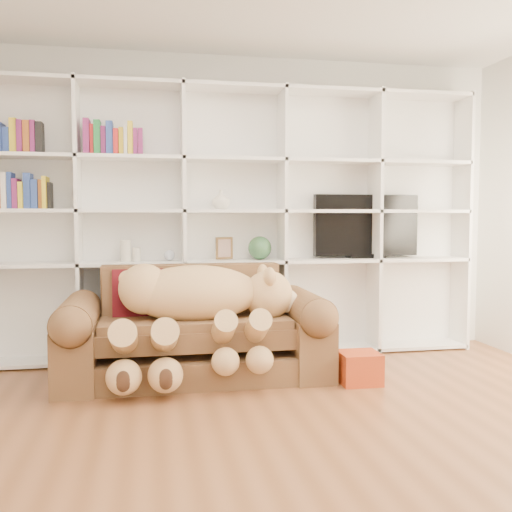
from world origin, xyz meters
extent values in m
plane|color=brown|center=(0.00, 0.00, 0.00)|extent=(5.00, 5.00, 0.00)
cube|color=white|center=(0.00, 2.50, 1.35)|extent=(5.00, 0.02, 2.70)
cube|color=white|center=(0.00, 2.46, 1.20)|extent=(4.40, 0.03, 2.40)
cube|color=white|center=(-1.32, 2.30, 1.20)|extent=(0.03, 0.35, 2.40)
cube|color=white|center=(-0.44, 2.30, 1.20)|extent=(0.03, 0.35, 2.40)
cube|color=white|center=(0.44, 2.30, 1.20)|extent=(0.03, 0.35, 2.40)
cube|color=white|center=(1.32, 2.30, 1.20)|extent=(0.03, 0.35, 2.40)
cube|color=white|center=(2.20, 2.30, 1.20)|extent=(0.03, 0.35, 2.40)
cube|color=white|center=(0.00, 2.30, 0.03)|extent=(4.40, 0.35, 0.03)
cube|color=white|center=(0.00, 2.30, 0.85)|extent=(4.40, 0.35, 0.03)
cube|color=white|center=(0.00, 2.30, 1.30)|extent=(4.40, 0.35, 0.03)
cube|color=white|center=(0.00, 2.30, 1.75)|extent=(4.40, 0.35, 0.03)
cube|color=white|center=(0.00, 2.30, 2.37)|extent=(4.40, 0.35, 0.03)
cube|color=brown|center=(-0.40, 1.67, 0.10)|extent=(1.95, 0.79, 0.20)
cube|color=brown|center=(-0.40, 1.65, 0.41)|extent=(1.45, 0.65, 0.28)
cube|color=brown|center=(-0.40, 2.02, 0.60)|extent=(1.45, 0.19, 0.51)
cube|color=brown|center=(-1.27, 1.67, 0.25)|extent=(0.30, 0.88, 0.51)
cube|color=brown|center=(0.47, 1.67, 0.25)|extent=(0.30, 0.88, 0.51)
cylinder|color=brown|center=(-1.27, 1.67, 0.51)|extent=(0.30, 0.83, 0.30)
cylinder|color=brown|center=(0.47, 1.67, 0.51)|extent=(0.30, 0.83, 0.30)
ellipsoid|color=tan|center=(-0.40, 1.62, 0.67)|extent=(1.00, 0.48, 0.43)
sphere|color=tan|center=(-0.78, 1.62, 0.71)|extent=(0.38, 0.38, 0.38)
sphere|color=tan|center=(0.17, 1.62, 0.64)|extent=(0.38, 0.38, 0.38)
sphere|color=beige|center=(0.32, 1.62, 0.59)|extent=(0.19, 0.19, 0.19)
sphere|color=#3C2315|center=(0.39, 1.62, 0.58)|extent=(0.06, 0.06, 0.06)
ellipsoid|color=tan|center=(0.15, 1.49, 0.80)|extent=(0.09, 0.15, 0.15)
ellipsoid|color=tan|center=(0.15, 1.76, 0.80)|extent=(0.09, 0.15, 0.15)
sphere|color=tan|center=(-0.90, 1.62, 0.79)|extent=(0.13, 0.13, 0.13)
cylinder|color=tan|center=(-0.23, 1.32, 0.43)|extent=(0.16, 0.46, 0.34)
cylinder|color=tan|center=(0.01, 1.32, 0.43)|extent=(0.16, 0.46, 0.34)
cylinder|color=tan|center=(-0.92, 1.32, 0.40)|extent=(0.19, 0.53, 0.39)
cylinder|color=tan|center=(-0.64, 1.32, 0.40)|extent=(0.19, 0.53, 0.39)
sphere|color=tan|center=(-0.23, 1.17, 0.24)|extent=(0.20, 0.20, 0.20)
sphere|color=tan|center=(0.01, 1.17, 0.24)|extent=(0.20, 0.20, 0.20)
sphere|color=tan|center=(-0.92, 1.17, 0.18)|extent=(0.24, 0.24, 0.24)
sphere|color=tan|center=(-0.64, 1.17, 0.18)|extent=(0.24, 0.24, 0.24)
cube|color=#580F11|center=(-0.83, 1.85, 0.63)|extent=(0.40, 0.24, 0.42)
cube|color=#B43C18|center=(0.80, 1.30, 0.12)|extent=(0.30, 0.28, 0.24)
cube|color=black|center=(1.26, 2.35, 1.17)|extent=(1.00, 0.08, 0.57)
cube|color=black|center=(1.26, 2.35, 0.89)|extent=(0.33, 0.18, 0.04)
cube|color=#553B1D|center=(-0.09, 2.30, 0.97)|extent=(0.16, 0.06, 0.19)
sphere|color=#315F39|center=(0.24, 2.30, 0.97)|extent=(0.21, 0.21, 0.21)
cylinder|color=beige|center=(-0.94, 2.30, 0.96)|extent=(0.10, 0.10, 0.18)
cylinder|color=beige|center=(-0.85, 2.30, 0.93)|extent=(0.07, 0.07, 0.12)
sphere|color=silver|center=(-0.57, 2.30, 0.92)|extent=(0.09, 0.09, 0.09)
imported|color=silver|center=(-0.11, 2.30, 1.40)|extent=(0.19, 0.19, 0.17)
camera|label=1|loc=(-0.75, -2.69, 1.25)|focal=40.00mm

